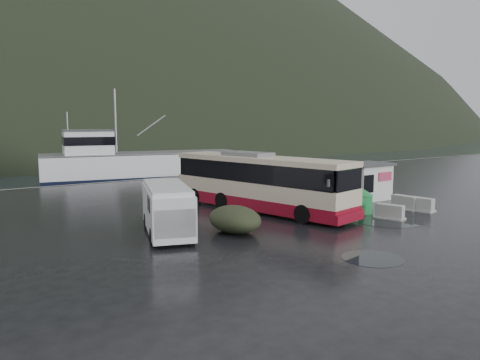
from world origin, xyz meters
TOP-DOWN VIEW (x-y plane):
  - ground at (0.00, 0.00)m, footprint 160.00×160.00m
  - quay_edge at (0.00, 20.00)m, footprint 160.00×0.60m
  - coach_bus at (2.14, 2.74)m, footprint 5.33×12.23m
  - white_van at (-4.75, 0.61)m, footprint 3.57×5.81m
  - waste_bin_left at (6.08, -1.12)m, footprint 1.23×1.23m
  - waste_bin_right at (4.18, -1.95)m, footprint 1.06×1.06m
  - dome_tent at (-2.02, -0.85)m, footprint 2.64×3.40m
  - ticket_kiosk at (10.17, 1.84)m, footprint 3.14×2.40m
  - jersey_barrier_a at (9.34, -1.77)m, footprint 0.89×1.65m
  - jersey_barrier_b at (6.34, -3.04)m, footprint 1.20×1.70m
  - jersey_barrier_c at (9.60, -2.64)m, footprint 1.01×1.66m
  - fishing_trawler at (5.74, 28.14)m, footprint 24.87×9.84m
  - puddles at (3.54, -1.53)m, footprint 8.97×13.99m

SIDE VIEW (x-z plane):
  - ground at x=0.00m, z-range 0.00..0.00m
  - quay_edge at x=0.00m, z-range -0.75..0.75m
  - coach_bus at x=2.14m, z-range -1.68..1.68m
  - white_van at x=-4.75m, z-range -1.15..1.15m
  - waste_bin_left at x=6.08m, z-range -0.78..0.78m
  - waste_bin_right at x=4.18m, z-range -0.66..0.66m
  - dome_tent at x=-2.02m, z-range -0.61..0.61m
  - ticket_kiosk at x=10.17m, z-range -1.21..1.21m
  - jersey_barrier_a at x=9.34m, z-range -0.40..0.40m
  - jersey_barrier_b at x=6.34m, z-range -0.39..0.39m
  - jersey_barrier_c at x=9.60m, z-range -0.39..0.39m
  - fishing_trawler at x=5.74m, z-range -4.86..4.86m
  - puddles at x=3.54m, z-range 0.00..0.01m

